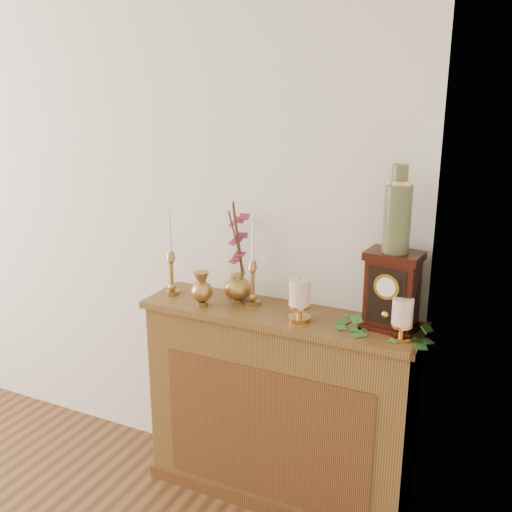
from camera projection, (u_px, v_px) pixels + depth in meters
The scene contains 10 objects.
console_shelf at pixel (278, 412), 2.74m from camera, with size 1.24×0.34×0.93m.
candlestick_left at pixel (171, 266), 2.77m from camera, with size 0.07×0.07×0.43m.
candlestick_center at pixel (253, 275), 2.64m from camera, with size 0.07×0.07×0.42m.
bud_vase at pixel (202, 289), 2.65m from camera, with size 0.10×0.10×0.16m.
ginger_jar at pixel (239, 254), 2.70m from camera, with size 0.19×0.20×0.47m.
pillar_candle_left at pixel (300, 298), 2.48m from camera, with size 0.10×0.10×0.19m.
pillar_candle_right at pixel (402, 317), 2.30m from camera, with size 0.09×0.09×0.18m.
ivy_garland at pixel (384, 333), 2.34m from camera, with size 0.42×0.17×0.08m.
mantel_clock at pixel (392, 291), 2.38m from camera, with size 0.23×0.17×0.32m.
ceramic_vase at pixel (397, 213), 2.29m from camera, with size 0.11×0.11×0.34m.
Camera 1 is at (2.36, -0.12, 1.90)m, focal length 42.00 mm.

